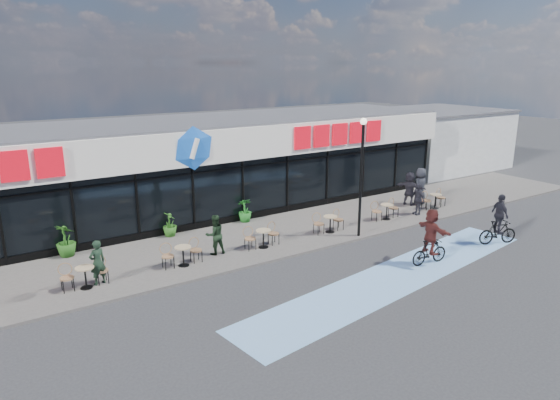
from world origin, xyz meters
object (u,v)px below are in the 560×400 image
Objects in this scene: potted_plant_mid at (170,224)px; pedestrian_b at (410,188)px; potted_plant_right at (245,210)px; cyclist_a at (431,238)px; lamp_post at (362,167)px; cyclist_b at (499,224)px; pedestrian_c at (420,186)px; pedestrian_a at (418,199)px; patron_left at (98,262)px; potted_plant_left at (66,240)px; patron_right at (215,235)px.

pedestrian_b is (12.30, -2.20, 0.35)m from potted_plant_mid.
cyclist_a is (3.36, -8.07, 0.37)m from potted_plant_right.
lamp_post is 4.71× the size of potted_plant_mid.
cyclist_a is 4.08m from cyclist_b.
potted_plant_right is 8.75m from cyclist_a.
cyclist_a reaches higher than pedestrian_c.
pedestrian_a reaches higher than potted_plant_mid.
potted_plant_right is at bearing 59.90° from pedestrian_b.
potted_plant_mid is 13.06m from pedestrian_c.
cyclist_a is at bearing 140.52° from patron_left.
pedestrian_a is 1.89m from pedestrian_c.
lamp_post is at bearing -54.80° from potted_plant_right.
potted_plant_mid is at bearing -98.24° from pedestrian_a.
patron_right is (4.89, -2.94, 0.15)m from potted_plant_left.
pedestrian_b is (8.60, -2.21, 0.33)m from potted_plant_right.
cyclist_b is at bearing -47.63° from potted_plant_right.
cyclist_b is at bearing 154.54° from patron_right.
potted_plant_right is (-3.12, 4.43, -2.45)m from lamp_post.
pedestrian_c is (5.99, 1.96, -2.03)m from lamp_post.
pedestrian_c is (12.81, -2.46, 0.44)m from potted_plant_mid.
cyclist_a is (10.85, -4.76, 0.15)m from patron_left.
patron_left reaches higher than pedestrian_a.
cyclist_a is at bearing -86.29° from lamp_post.
cyclist_a is (11.24, -8.05, 0.28)m from potted_plant_left.
pedestrian_b is (16.48, -2.19, 0.24)m from potted_plant_left.
cyclist_b reaches higher than pedestrian_b.
lamp_post is 5.11m from pedestrian_a.
lamp_post reaches higher than pedestrian_a.
potted_plant_left is at bearing -179.82° from potted_plant_mid.
potted_plant_right is at bearing -105.93° from pedestrian_a.
patron_left is 16.63m from pedestrian_c.
patron_right is (4.50, 0.34, 0.01)m from patron_left.
cyclist_b is (10.43, -5.19, -0.02)m from patron_right.
patron_right reaches higher than patron_left.
patron_left is 15.70m from cyclist_b.
potted_plant_mid is at bearing -23.60° from pedestrian_c.
potted_plant_left is 7.88m from potted_plant_right.
patron_right reaches higher than potted_plant_left.
pedestrian_c is at bearing -15.13° from potted_plant_right.
lamp_post is at bearing 158.20° from patron_left.
pedestrian_a is at bearing 9.96° from lamp_post.
patron_left is 1.00× the size of pedestrian_a.
pedestrian_c is at bearing 137.89° from pedestrian_a.
potted_plant_mid is 12.50m from pedestrian_b.
cyclist_a is at bearing 142.21° from patron_right.
cyclist_a reaches higher than cyclist_b.
patron_right is 12.12m from pedestrian_c.
potted_plant_left reaches higher than potted_plant_right.
pedestrian_a is at bearing -17.72° from potted_plant_mid.
potted_plant_left is 1.15× the size of potted_plant_right.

